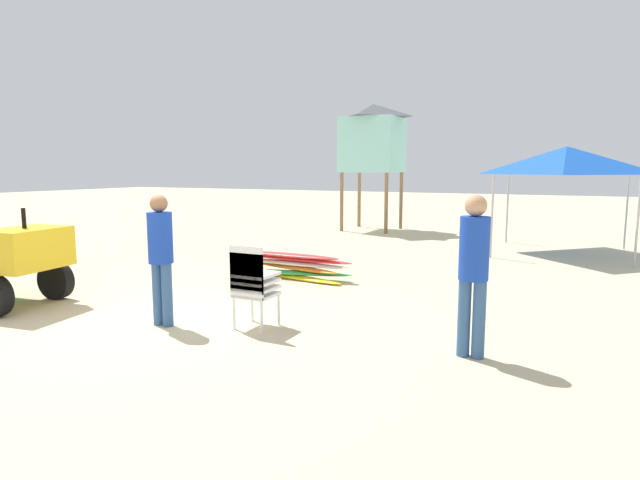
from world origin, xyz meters
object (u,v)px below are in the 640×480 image
at_px(popup_canopy, 566,160).
at_px(stacked_plastic_chairs, 252,280).
at_px(lifeguard_near_center, 161,251).
at_px(surfboard_pile, 294,265).
at_px(lifeguard_tower, 373,138).
at_px(lifeguard_near_left, 474,264).

bearing_deg(popup_canopy, stacked_plastic_chairs, -111.57).
relative_size(stacked_plastic_chairs, lifeguard_near_center, 0.64).
distance_m(stacked_plastic_chairs, popup_canopy, 9.36).
bearing_deg(popup_canopy, lifeguard_near_center, -116.95).
xyz_separation_m(stacked_plastic_chairs, surfboard_pile, (-1.09, 3.06, -0.41)).
height_order(stacked_plastic_chairs, lifeguard_near_center, lifeguard_near_center).
relative_size(stacked_plastic_chairs, lifeguard_tower, 0.26).
relative_size(lifeguard_near_left, lifeguard_near_center, 1.03).
relative_size(stacked_plastic_chairs, lifeguard_near_left, 0.62).
bearing_deg(surfboard_pile, lifeguard_near_center, -91.21).
height_order(surfboard_pile, popup_canopy, popup_canopy).
xyz_separation_m(surfboard_pile, lifeguard_near_center, (-0.07, -3.44, 0.76)).
bearing_deg(lifeguard_near_left, popup_canopy, 85.47).
height_order(lifeguard_near_left, lifeguard_near_center, lifeguard_near_left).
relative_size(surfboard_pile, popup_canopy, 0.82).
xyz_separation_m(lifeguard_near_center, lifeguard_tower, (-1.42, 11.61, 2.08)).
xyz_separation_m(popup_canopy, lifeguard_tower, (-5.97, 2.66, 0.81)).
height_order(stacked_plastic_chairs, popup_canopy, popup_canopy).
bearing_deg(lifeguard_near_left, lifeguard_near_center, -171.30).
height_order(popup_canopy, lifeguard_tower, lifeguard_tower).
bearing_deg(lifeguard_near_left, lifeguard_tower, 115.73).
distance_m(surfboard_pile, lifeguard_tower, 8.78).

